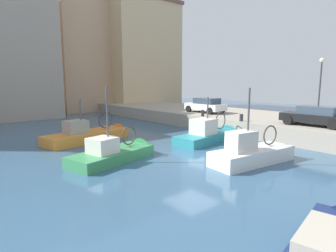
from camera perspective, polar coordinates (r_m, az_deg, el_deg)
water_surface at (r=15.80m, az=4.78°, el=-6.58°), size 80.00×80.00×0.00m
quay_wall at (r=25.02m, az=23.73°, el=-0.09°), size 9.00×56.00×1.20m
fishing_boat_white at (r=15.76m, az=17.20°, el=-6.47°), size 5.83×2.38×4.69m
fishing_boat_orange at (r=21.27m, az=-15.06°, el=-2.47°), size 7.09×3.14×3.97m
fishing_boat_teal at (r=20.68m, az=8.62°, el=-2.41°), size 6.63×2.49×3.97m
fishing_boat_green at (r=15.89m, az=-10.05°, el=-6.16°), size 5.89×3.12×4.85m
parked_car_white at (r=27.68m, az=7.59°, el=4.20°), size 2.05×4.02×1.43m
parked_car_black at (r=21.83m, az=27.58°, el=1.86°), size 2.16×4.28×1.37m
mooring_bollard_mid at (r=22.34m, az=14.56°, el=1.64°), size 0.28×0.28×0.55m
mooring_bollard_north at (r=24.83m, az=6.99°, el=2.59°), size 0.28×0.28×0.55m
quay_streetlamp at (r=25.61m, az=28.38°, el=8.46°), size 0.36×0.36×4.83m
waterfront_building_west_mid at (r=36.69m, az=-29.04°, el=13.27°), size 9.25×6.43×15.23m
waterfront_building_central at (r=45.23m, az=-6.20°, el=13.87°), size 11.15×9.13×16.08m
waterfront_building_east at (r=43.89m, az=-15.13°, el=15.30°), size 11.23×7.22×18.42m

